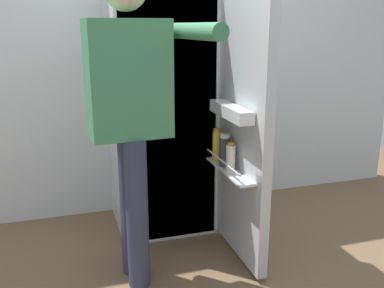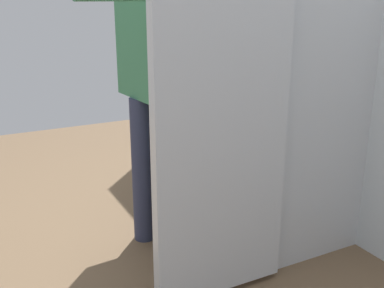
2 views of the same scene
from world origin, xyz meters
The scene contains 4 objects.
ground_plane centered at (0.00, 0.00, 0.00)m, with size 5.97×5.97×0.00m, color brown.
kitchen_wall centered at (0.00, 0.91, 1.28)m, with size 4.40×0.10×2.55m, color silver.
refrigerator centered at (0.03, 0.49, 0.83)m, with size 0.71×1.26×1.67m.
person centered at (-0.30, -0.12, 1.02)m, with size 0.58×0.72×1.69m.
Camera 2 is at (1.97, -1.06, 1.36)m, focal length 42.76 mm.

